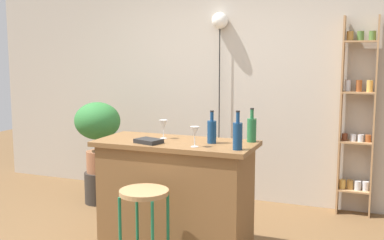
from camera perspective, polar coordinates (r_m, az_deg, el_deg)
The scene contains 13 objects.
back_wall at distance 5.55m, azimuth 4.84°, elevation 4.98°, with size 6.40×0.10×2.80m, color #BCB2A3.
kitchen_counter at distance 4.17m, azimuth -1.92°, elevation -8.90°, with size 1.35×0.61×0.95m.
bar_stool at distance 3.69m, azimuth -5.70°, elevation -10.73°, with size 0.37×0.37×0.67m.
spice_shelf at distance 5.21m, azimuth 19.06°, elevation 0.34°, with size 0.34×0.16×2.06m.
plant_stool at distance 5.59m, azimuth -10.98°, elevation -7.86°, with size 0.33×0.33×0.35m, color #2D2823.
potted_plant at distance 5.44m, azimuth -11.17°, elevation -0.81°, with size 0.52×0.47×0.80m.
bottle_spirits_clear at distance 3.96m, azimuth 2.37°, elevation -1.30°, with size 0.08×0.08×0.27m.
bottle_soda_blue at distance 4.05m, azimuth 7.11°, elevation -1.09°, with size 0.08×0.08×0.29m.
bottle_sauce_amber at distance 3.71m, azimuth 5.45°, elevation -1.79°, with size 0.07×0.07×0.31m.
wine_glass_left at distance 4.18m, azimuth -3.43°, elevation -0.63°, with size 0.07×0.07×0.16m.
wine_glass_center at distance 3.80m, azimuth 0.31°, elevation -1.48°, with size 0.07×0.07×0.16m.
cookbook at distance 3.99m, azimuth -5.18°, elevation -2.50°, with size 0.21×0.15×0.04m, color black.
pendant_globe_light at distance 5.49m, azimuth 3.33°, elevation 11.25°, with size 0.19×0.19×2.14m.
Camera 1 is at (1.59, -3.36, 1.69)m, focal length 44.85 mm.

